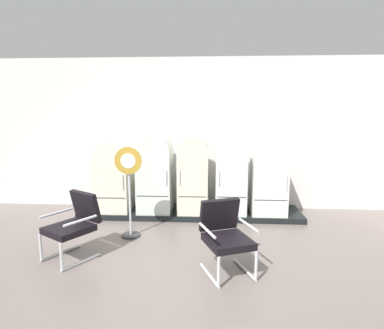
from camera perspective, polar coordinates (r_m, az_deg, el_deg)
name	(u,v)px	position (r m, az deg, el deg)	size (l,w,h in m)	color
ground	(173,301)	(4.00, -3.35, -22.87)	(12.00, 10.00, 0.05)	#6C605C
back_wall	(192,134)	(7.04, 0.01, 5.49)	(11.76, 0.12, 3.23)	silver
display_plinth	(190,212)	(6.72, -0.31, -8.42)	(4.46, 0.95, 0.11)	black
refrigerator_0	(114,174)	(6.70, -13.67, -1.70)	(0.68, 0.70, 1.42)	silver
refrigerator_1	(155,171)	(6.50, -6.54, -1.07)	(0.67, 0.72, 1.56)	silver
refrigerator_2	(193,172)	(6.38, 0.18, -1.33)	(0.59, 0.65, 1.53)	silver
refrigerator_3	(231,172)	(6.37, 6.89, -1.35)	(0.60, 0.63, 1.54)	silver
refrigerator_4	(269,176)	(6.50, 13.38, -1.94)	(0.67, 0.69, 1.43)	white
armchair_left	(74,222)	(5.03, -20.07, -9.58)	(0.83, 0.88, 0.94)	silver
armchair_right	(225,233)	(4.36, 5.87, -12.01)	(0.77, 0.84, 0.94)	silver
sign_stand	(129,194)	(5.50, -11.00, -5.06)	(0.45, 0.32, 1.53)	#2D2D30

